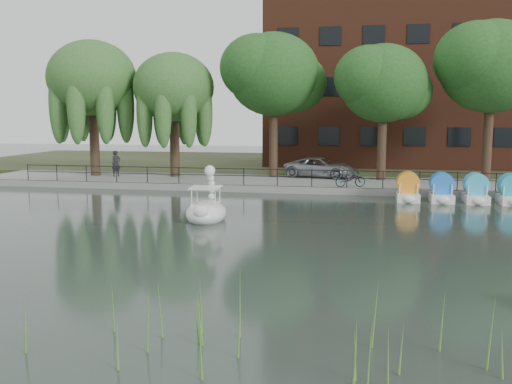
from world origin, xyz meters
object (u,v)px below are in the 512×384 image
(minivan, at_px, (321,166))
(swan_boat, at_px, (207,208))
(bicycle, at_px, (350,178))
(pedestrian, at_px, (116,162))

(minivan, xyz_separation_m, swan_boat, (-3.84, -14.00, -0.64))
(minivan, height_order, swan_boat, swan_boat)
(bicycle, bearing_deg, pedestrian, 64.82)
(minivan, bearing_deg, swan_boat, 176.34)
(minivan, height_order, pedestrian, pedestrian)
(bicycle, relative_size, swan_boat, 0.60)
(minivan, distance_m, swan_boat, 14.53)
(minivan, relative_size, pedestrian, 2.72)
(pedestrian, bearing_deg, swan_boat, -101.88)
(swan_boat, bearing_deg, minivan, 70.15)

